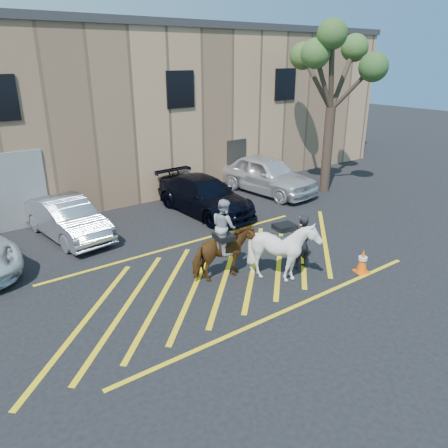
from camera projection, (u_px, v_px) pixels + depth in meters
ground at (220, 269)px, 12.91m from camera, size 90.00×90.00×0.00m
car_silver_sedan at (67, 218)px, 14.96m from camera, size 1.99×4.34×1.38m
car_blue_suv at (204, 196)px, 17.37m from camera, size 2.19×4.95×1.41m
car_white_suv at (267, 175)px, 19.93m from camera, size 2.50×5.11×1.68m
handler at (301, 242)px, 12.72m from camera, size 0.63×0.43×1.65m
warehouse at (71, 107)px, 20.61m from camera, size 32.42×10.20×7.30m
hatching_zone at (227, 272)px, 12.68m from camera, size 12.60×5.12×0.01m
mounted_bay at (224, 248)px, 12.03m from camera, size 1.86×1.01×2.35m
saddled_white at (283, 250)px, 12.00m from camera, size 1.67×1.82×1.78m
traffic_cone at (363, 261)px, 12.59m from camera, size 0.47×0.47×0.73m
tree at (335, 61)px, 18.42m from camera, size 3.99×4.37×7.31m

